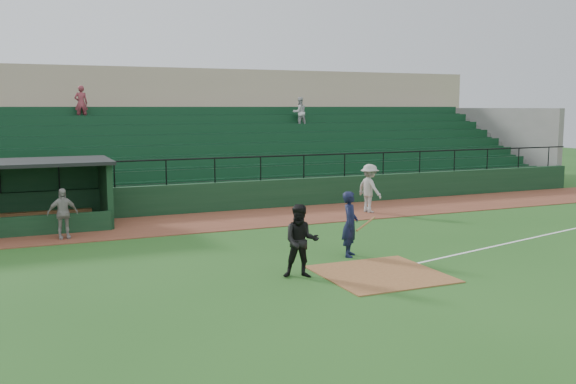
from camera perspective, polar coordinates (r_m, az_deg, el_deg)
name	(u,v)px	position (r m, az deg, el deg)	size (l,w,h in m)	color
ground	(361,266)	(17.48, 6.57, -6.57)	(90.00, 90.00, 0.00)	#204E19
warning_track	(257,218)	(24.57, -2.78, -2.35)	(40.00, 4.00, 0.03)	brown
home_plate_dirt	(381,274)	(16.64, 8.30, -7.27)	(3.00, 3.00, 0.03)	brown
foul_line	(549,234)	(23.28, 22.39, -3.51)	(18.00, 0.09, 0.01)	white
stadium_structure	(197,146)	(32.31, -8.12, 4.07)	(38.00, 13.08, 6.40)	black
batter_at_plate	(350,224)	(18.32, 5.59, -2.87)	(1.18, 0.82, 1.89)	black
umpire	(301,241)	(15.98, 1.18, -4.43)	(0.91, 0.71, 1.86)	black
runner	(370,188)	(25.89, 7.33, 0.33)	(1.26, 0.73, 1.96)	#A29D97
dugout_player_a	(63,213)	(21.83, -19.55, -1.82)	(0.96, 0.40, 1.64)	gray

